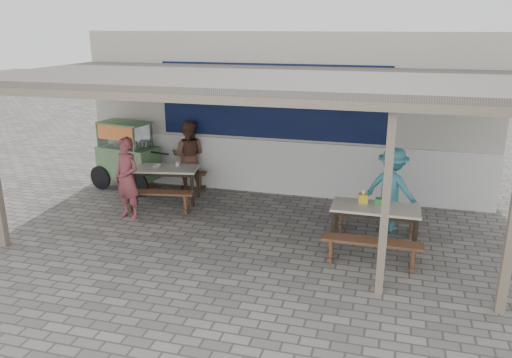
{
  "coord_description": "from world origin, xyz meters",
  "views": [
    {
      "loc": [
        2.36,
        -7.41,
        3.61
      ],
      "look_at": [
        0.05,
        0.9,
        0.95
      ],
      "focal_mm": 35.0,
      "sensor_mm": 36.0,
      "label": 1
    }
  ],
  "objects": [
    {
      "name": "table_left",
      "position": [
        -2.17,
        1.8,
        0.67
      ],
      "size": [
        1.43,
        0.93,
        0.75
      ],
      "rotation": [
        0.0,
        0.0,
        0.19
      ],
      "color": "beige",
      "rests_on": "ground"
    },
    {
      "name": "condiment_jar",
      "position": [
        -1.99,
        2.0,
        0.79
      ],
      "size": [
        0.07,
        0.07,
        0.08
      ],
      "primitive_type": "cylinder",
      "color": "silver",
      "rests_on": "table_left"
    },
    {
      "name": "tissue_box",
      "position": [
        1.97,
        0.72,
        0.82
      ],
      "size": [
        0.17,
        0.17,
        0.15
      ],
      "primitive_type": "cube",
      "rotation": [
        0.0,
        0.0,
        0.15
      ],
      "color": "gold",
      "rests_on": "table_right"
    },
    {
      "name": "table_right",
      "position": [
        2.19,
        0.56,
        0.67
      ],
      "size": [
        1.44,
        0.68,
        0.75
      ],
      "rotation": [
        0.0,
        0.0,
        -0.0
      ],
      "color": "beige",
      "rests_on": "ground"
    },
    {
      "name": "vendor_cart",
      "position": [
        -3.41,
        2.39,
        0.84
      ],
      "size": [
        2.0,
        1.02,
        1.55
      ],
      "rotation": [
        0.0,
        0.0,
        -0.2
      ],
      "color": "#628A5C",
      "rests_on": "ground"
    },
    {
      "name": "bench_right_wall",
      "position": [
        2.2,
        1.27,
        0.34
      ],
      "size": [
        1.53,
        0.29,
        0.45
      ],
      "rotation": [
        0.0,
        0.0,
        -0.0
      ],
      "color": "brown",
      "rests_on": "ground"
    },
    {
      "name": "bench_right_street",
      "position": [
        2.19,
        -0.15,
        0.34
      ],
      "size": [
        1.53,
        0.29,
        0.45
      ],
      "rotation": [
        0.0,
        0.0,
        -0.0
      ],
      "color": "brown",
      "rests_on": "ground"
    },
    {
      "name": "bench_left_wall",
      "position": [
        -2.3,
        2.49,
        0.34
      ],
      "size": [
        1.45,
        0.54,
        0.45
      ],
      "rotation": [
        0.0,
        0.0,
        0.19
      ],
      "color": "brown",
      "rests_on": "ground"
    },
    {
      "name": "patron_right_table",
      "position": [
        2.43,
        1.52,
        0.77
      ],
      "size": [
        1.15,
        0.93,
        1.54
      ],
      "primitive_type": "imported",
      "rotation": [
        0.0,
        0.0,
        2.72
      ],
      "color": "teal",
      "rests_on": "ground"
    },
    {
      "name": "condiment_bowl",
      "position": [
        -2.39,
        1.81,
        0.77
      ],
      "size": [
        0.21,
        0.21,
        0.04
      ],
      "primitive_type": "imported",
      "rotation": [
        0.0,
        0.0,
        -0.24
      ],
      "color": "silver",
      "rests_on": "table_left"
    },
    {
      "name": "back_wall",
      "position": [
        -0.0,
        3.58,
        1.72
      ],
      "size": [
        9.0,
        1.28,
        3.5
      ],
      "color": "#B6B2A3",
      "rests_on": "ground"
    },
    {
      "name": "patron_wall_side",
      "position": [
        -2.06,
        2.75,
        0.79
      ],
      "size": [
        0.86,
        0.72,
        1.58
      ],
      "primitive_type": "imported",
      "rotation": [
        0.0,
        0.0,
        3.32
      ],
      "color": "brown",
      "rests_on": "ground"
    },
    {
      "name": "patron_street_side",
      "position": [
        -2.47,
        0.72,
        0.8
      ],
      "size": [
        0.68,
        0.55,
        1.61
      ],
      "primitive_type": "imported",
      "rotation": [
        0.0,
        0.0,
        -0.31
      ],
      "color": "brown",
      "rests_on": "ground"
    },
    {
      "name": "warung_roof",
      "position": [
        0.02,
        0.9,
        2.71
      ],
      "size": [
        9.0,
        4.21,
        2.81
      ],
      "color": "#615753",
      "rests_on": "ground"
    },
    {
      "name": "donation_box",
      "position": [
        2.26,
        0.65,
        0.81
      ],
      "size": [
        0.2,
        0.15,
        0.12
      ],
      "primitive_type": "cube",
      "rotation": [
        0.0,
        0.0,
        -0.2
      ],
      "color": "#316E34",
      "rests_on": "table_right"
    },
    {
      "name": "bench_left_street",
      "position": [
        -2.04,
        1.12,
        0.34
      ],
      "size": [
        1.45,
        0.54,
        0.45
      ],
      "rotation": [
        0.0,
        0.0,
        0.19
      ],
      "color": "brown",
      "rests_on": "ground"
    },
    {
      "name": "ground",
      "position": [
        0.0,
        0.0,
        0.0
      ],
      "size": [
        60.0,
        60.0,
        0.0
      ],
      "primitive_type": "plane",
      "color": "slate",
      "rests_on": "ground"
    }
  ]
}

